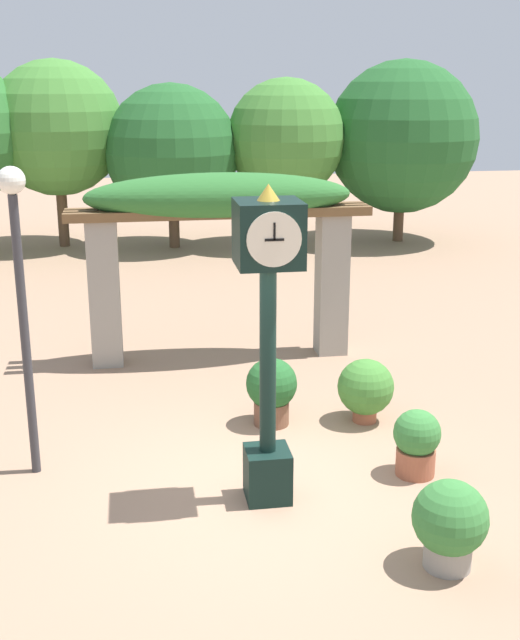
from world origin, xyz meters
name	(u,v)px	position (x,y,z in m)	size (l,w,h in m)	color
ground_plane	(266,485)	(0.00, 0.00, 0.00)	(60.00, 60.00, 0.00)	#9E7A60
pedestal_clock	(268,317)	(-0.03, -0.27, 2.01)	(0.63, 0.68, 3.33)	black
pergola	(220,219)	(0.00, 4.31, 2.24)	(4.65, 1.07, 2.94)	gray
potted_plant_near_left	(366,388)	(1.56, 1.51, 0.46)	(0.73, 0.73, 0.84)	#9E563D
potted_plant_near_right	(272,389)	(0.34, 1.62, 0.49)	(0.66, 0.66, 0.89)	brown
potted_plant_far_left	(450,522)	(1.38, -1.78, 0.45)	(0.69, 0.69, 0.85)	gray
potted_plant_far_right	(417,441)	(1.70, -0.01, 0.41)	(0.53, 0.53, 0.77)	#9E563D
lamp_post	(19,272)	(-2.53, 0.75, 2.33)	(0.29, 0.29, 3.44)	#333338
tree_line	(190,137)	(0.27, 13.49, 2.86)	(15.43, 4.48, 4.89)	brown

